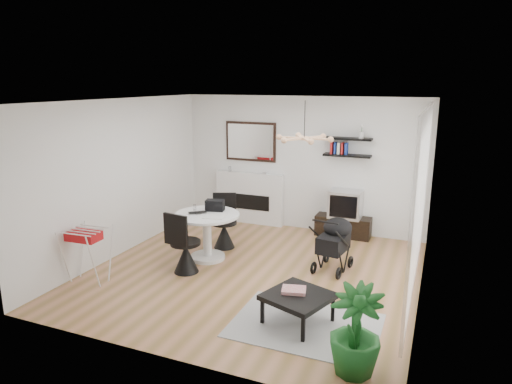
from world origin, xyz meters
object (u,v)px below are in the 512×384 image
at_px(tv_console, 343,226).
at_px(stroller, 334,245).
at_px(fireplace, 250,192).
at_px(drying_rack, 88,254).
at_px(crt_tv, 346,204).
at_px(potted_plant, 355,331).
at_px(dining_table, 207,229).
at_px(coffee_table, 298,297).

bearing_deg(tv_console, stroller, -83.22).
height_order(fireplace, drying_rack, fireplace).
xyz_separation_m(crt_tv, potted_plant, (0.98, -4.27, -0.18)).
xyz_separation_m(tv_console, potted_plant, (1.01, -4.28, 0.29)).
xyz_separation_m(tv_console, crt_tv, (0.03, -0.00, 0.47)).
bearing_deg(crt_tv, stroller, -84.38).
xyz_separation_m(fireplace, potted_plant, (3.06, -4.40, -0.20)).
distance_m(dining_table, drying_rack, 1.94).
bearing_deg(crt_tv, dining_table, -133.29).
relative_size(tv_console, drying_rack, 1.27).
bearing_deg(coffee_table, stroller, 89.05).
bearing_deg(tv_console, potted_plant, -76.70).
bearing_deg(stroller, coffee_table, -82.42).
xyz_separation_m(crt_tv, drying_rack, (-3.17, -3.57, -0.22)).
distance_m(dining_table, potted_plant, 3.66).
bearing_deg(drying_rack, tv_console, 45.59).
distance_m(drying_rack, coffee_table, 3.30).
bearing_deg(coffee_table, potted_plant, -41.62).
relative_size(tv_console, coffee_table, 1.13).
relative_size(dining_table, coffee_table, 1.17).
height_order(tv_console, stroller, stroller).
bearing_deg(coffee_table, fireplace, 121.31).
bearing_deg(tv_console, drying_rack, -131.26).
distance_m(stroller, coffee_table, 1.86).
bearing_deg(drying_rack, crt_tv, 45.25).
distance_m(coffee_table, potted_plant, 1.14).
distance_m(crt_tv, coffee_table, 3.54).
relative_size(crt_tv, coffee_table, 0.65).
xyz_separation_m(stroller, coffee_table, (-0.03, -1.86, -0.05)).
distance_m(tv_console, drying_rack, 4.75).
height_order(crt_tv, potted_plant, potted_plant).
xyz_separation_m(fireplace, coffee_table, (2.22, -3.65, -0.34)).
xyz_separation_m(dining_table, drying_rack, (-1.23, -1.51, -0.09)).
bearing_deg(crt_tv, fireplace, 176.60).
relative_size(stroller, potted_plant, 0.97).
xyz_separation_m(dining_table, stroller, (2.10, 0.39, -0.13)).
height_order(crt_tv, stroller, crt_tv).
relative_size(drying_rack, stroller, 0.90).
distance_m(tv_console, dining_table, 2.83).
relative_size(fireplace, coffee_table, 2.29).
distance_m(stroller, potted_plant, 2.73).
bearing_deg(tv_console, fireplace, 176.64).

